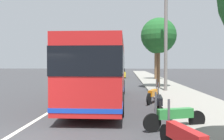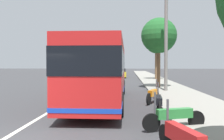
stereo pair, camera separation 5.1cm
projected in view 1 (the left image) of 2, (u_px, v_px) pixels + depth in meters
sidewalk_curb at (180, 96)px, 14.92m from camera, size 110.00×3.60×0.14m
lane_divider_line at (76, 96)px, 15.39m from camera, size 110.00×0.16×0.01m
coach_bus at (102, 70)px, 12.78m from camera, size 10.95×2.57×3.18m
motorcycle_angled at (185, 139)px, 5.05m from camera, size 2.19×0.81×1.23m
motorcycle_mid_row at (175, 116)px, 7.29m from camera, size 0.79×2.09×1.24m
motorcycle_nearest_curb at (159, 102)px, 9.85m from camera, size 2.35×0.35×1.28m
motorcycle_far_end at (153, 94)px, 12.49m from camera, size 1.93×0.90×1.26m
car_ahead_same_lane at (92, 74)px, 34.98m from camera, size 4.18×1.88×1.51m
car_oncoming at (118, 72)px, 44.47m from camera, size 4.47×2.00×1.50m
car_side_street at (100, 72)px, 45.19m from camera, size 4.01×1.93×1.40m
car_behind_bus at (120, 73)px, 36.71m from camera, size 4.62×2.01×1.49m
roadside_tree_mid_block at (159, 36)px, 19.88m from camera, size 3.07×3.07×6.14m
roadside_tree_far_block at (156, 43)px, 30.90m from camera, size 2.90×2.90×6.49m
utility_pole at (166, 42)px, 17.15m from camera, size 0.25×0.25×7.61m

